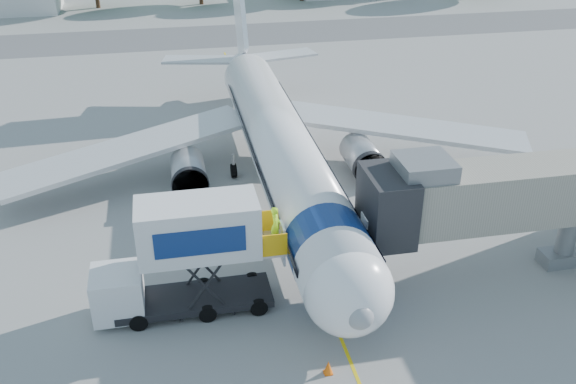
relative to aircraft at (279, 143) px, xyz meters
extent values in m
plane|color=gray|center=(0.00, -4.12, -2.95)|extent=(160.00, 160.00, 0.00)
cube|color=yellow|center=(0.00, -4.12, -2.94)|extent=(0.15, 70.00, 0.01)
cube|color=#59595B|center=(0.00, 37.88, -2.94)|extent=(120.00, 10.00, 0.01)
cylinder|color=white|center=(0.00, -1.12, 0.05)|extent=(3.70, 28.00, 3.70)
sphere|color=white|center=(0.00, -15.12, 0.05)|extent=(3.70, 3.70, 3.70)
sphere|color=gray|center=(0.00, -16.67, 0.05)|extent=(1.10, 1.10, 1.10)
cone|color=white|center=(0.00, 15.88, 0.05)|extent=(3.70, 6.00, 3.70)
cube|color=white|center=(0.00, 16.88, 4.25)|extent=(0.35, 7.26, 8.29)
cube|color=silver|center=(9.00, 2.38, -0.65)|extent=(16.17, 9.32, 1.42)
cube|color=silver|center=(-9.00, 2.38, -0.65)|extent=(16.17, 9.32, 1.42)
cylinder|color=#999BA0|center=(5.50, 0.38, -1.65)|extent=(2.10, 3.60, 2.10)
cylinder|color=#999BA0|center=(-5.50, 0.38, -1.65)|extent=(2.10, 3.60, 2.10)
cube|color=black|center=(0.00, -15.42, 0.50)|extent=(2.60, 1.39, 0.81)
cylinder|color=navy|center=(0.00, -12.12, 0.05)|extent=(3.73, 2.00, 3.73)
cylinder|color=silver|center=(0.00, -13.62, -2.20)|extent=(0.16, 0.16, 1.50)
cylinder|color=black|center=(0.00, -13.62, -2.63)|extent=(0.25, 0.64, 0.64)
cylinder|color=black|center=(2.60, 1.88, -2.50)|extent=(0.35, 0.90, 0.90)
cylinder|color=black|center=(-2.60, 1.88, -2.50)|extent=(0.35, 0.90, 0.90)
cube|color=gray|center=(9.00, -11.12, 1.45)|extent=(13.60, 2.60, 2.80)
cube|color=black|center=(2.90, -11.12, 1.45)|extent=(2.00, 3.20, 3.20)
cube|color=slate|center=(4.50, -11.12, 3.25)|extent=(2.40, 2.40, 0.80)
cylinder|color=slate|center=(12.50, -11.12, -1.45)|extent=(0.90, 0.90, 3.00)
cube|color=slate|center=(12.50, -11.12, -2.60)|extent=(2.20, 1.20, 0.70)
cylinder|color=black|center=(11.60, -11.12, -2.60)|extent=(0.30, 0.70, 0.70)
cube|color=black|center=(-6.00, -11.12, -2.40)|extent=(7.00, 2.30, 0.35)
cube|color=silver|center=(-9.30, -11.12, -1.60)|extent=(2.20, 2.20, 2.10)
cube|color=black|center=(-9.30, -11.12, -1.15)|extent=(1.90, 2.10, 0.70)
cube|color=silver|center=(-5.60, -11.12, 1.30)|extent=(5.20, 2.40, 2.50)
cube|color=navy|center=(-5.60, -12.34, 1.30)|extent=(3.80, 0.04, 1.20)
cube|color=silver|center=(-2.45, -11.12, 0.10)|extent=(1.10, 2.20, 0.10)
cube|color=#F8B10D|center=(-2.45, -12.17, 0.65)|extent=(1.10, 0.06, 1.10)
cube|color=#F8B10D|center=(-2.45, -10.07, 0.65)|extent=(1.10, 0.06, 1.10)
cylinder|color=black|center=(-3.20, -12.17, -2.55)|extent=(0.80, 0.25, 0.80)
cylinder|color=black|center=(-3.20, -10.07, -2.55)|extent=(0.80, 0.25, 0.80)
cylinder|color=black|center=(-8.50, -12.17, -2.55)|extent=(0.80, 0.25, 0.80)
cylinder|color=black|center=(-8.50, -10.07, -2.55)|extent=(0.80, 0.25, 0.80)
imported|color=#A8F81A|center=(-2.21, -11.12, 1.04)|extent=(0.53, 0.71, 1.77)
cone|color=#FF640D|center=(-1.06, -16.35, -2.64)|extent=(0.38, 0.38, 0.61)
cube|color=#FF640D|center=(-1.06, -16.35, -2.93)|extent=(0.35, 0.35, 0.03)
cylinder|color=#382314|center=(-22.59, 53.81, -1.53)|extent=(0.56, 0.56, 2.84)
camera|label=1|loc=(-6.44, -34.97, 15.56)|focal=40.00mm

